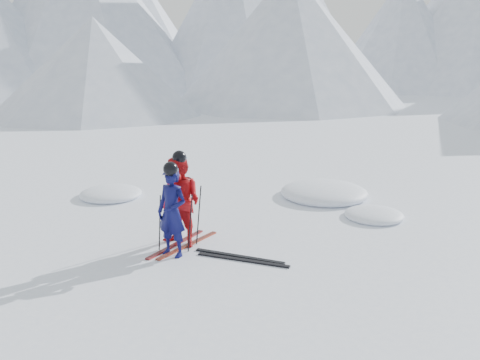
# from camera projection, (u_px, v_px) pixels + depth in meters

# --- Properties ---
(ground) EXTENTS (160.00, 160.00, 0.00)m
(ground) POSITION_uv_depth(u_px,v_px,m) (317.00, 248.00, 9.53)
(ground) COLOR white
(ground) RESTS_ON ground
(mountain_range) EXTENTS (106.15, 62.94, 15.53)m
(mountain_range) POSITION_uv_depth(u_px,v_px,m) (427.00, 11.00, 40.05)
(mountain_range) COLOR #B2BCD1
(mountain_range) RESTS_ON ground
(skier_blue) EXTENTS (0.68, 0.55, 1.62)m
(skier_blue) POSITION_uv_depth(u_px,v_px,m) (172.00, 212.00, 8.98)
(skier_blue) COLOR #0B0C44
(skier_blue) RESTS_ON ground
(skier_red) EXTENTS (1.00, 0.89, 1.72)m
(skier_red) POSITION_uv_depth(u_px,v_px,m) (181.00, 202.00, 9.43)
(skier_red) COLOR red
(skier_red) RESTS_ON ground
(pole_blue_left) EXTENTS (0.11, 0.08, 1.08)m
(pole_blue_left) POSITION_uv_depth(u_px,v_px,m) (160.00, 223.00, 9.25)
(pole_blue_left) COLOR black
(pole_blue_left) RESTS_ON ground
(pole_blue_right) EXTENTS (0.11, 0.07, 1.08)m
(pole_blue_right) POSITION_uv_depth(u_px,v_px,m) (190.00, 223.00, 9.23)
(pole_blue_right) COLOR black
(pole_blue_right) RESTS_ON ground
(pole_red_left) EXTENTS (0.12, 0.09, 1.15)m
(pole_red_left) POSITION_uv_depth(u_px,v_px,m) (171.00, 212.00, 9.80)
(pole_red_left) COLOR black
(pole_red_left) RESTS_ON ground
(pole_red_right) EXTENTS (0.12, 0.08, 1.15)m
(pole_red_right) POSITION_uv_depth(u_px,v_px,m) (199.00, 215.00, 9.58)
(pole_red_right) COLOR black
(pole_red_right) RESTS_ON ground
(ski_worn_left) EXTENTS (0.58, 1.65, 0.03)m
(ski_worn_left) POSITION_uv_depth(u_px,v_px,m) (176.00, 244.00, 9.66)
(ski_worn_left) COLOR black
(ski_worn_left) RESTS_ON ground
(ski_worn_right) EXTENTS (0.69, 1.62, 0.03)m
(ski_worn_right) POSITION_uv_depth(u_px,v_px,m) (188.00, 245.00, 9.61)
(ski_worn_right) COLOR black
(ski_worn_right) RESTS_ON ground
(ski_loose_a) EXTENTS (1.69, 0.38, 0.03)m
(ski_loose_a) POSITION_uv_depth(u_px,v_px,m) (239.00, 256.00, 9.08)
(ski_loose_a) COLOR black
(ski_loose_a) RESTS_ON ground
(ski_loose_b) EXTENTS (1.70, 0.32, 0.03)m
(ski_loose_b) POSITION_uv_depth(u_px,v_px,m) (243.00, 260.00, 8.92)
(ski_loose_b) COLOR black
(ski_loose_b) RESTS_ON ground
(snow_lumps) EXTENTS (7.90, 3.22, 0.48)m
(snow_lumps) POSITION_uv_depth(u_px,v_px,m) (280.00, 199.00, 12.68)
(snow_lumps) COLOR white
(snow_lumps) RESTS_ON ground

